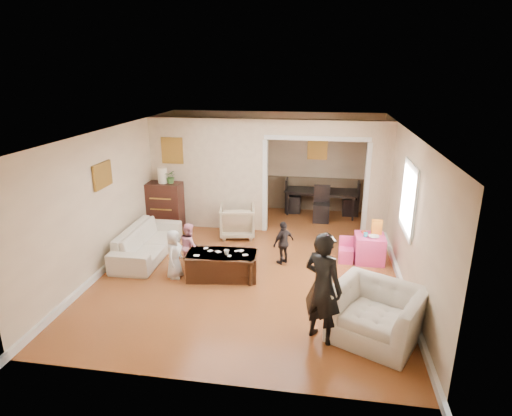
% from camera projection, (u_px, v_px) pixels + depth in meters
% --- Properties ---
extents(floor, '(7.00, 7.00, 0.00)m').
position_uv_depth(floor, '(254.00, 261.00, 8.47)').
color(floor, '#A95B2B').
rests_on(floor, ground).
extents(partition_left, '(2.75, 0.18, 2.60)m').
position_uv_depth(partition_left, '(209.00, 174.00, 9.96)').
color(partition_left, beige).
rests_on(partition_left, ground).
extents(partition_right, '(0.55, 0.18, 2.60)m').
position_uv_depth(partition_right, '(378.00, 180.00, 9.39)').
color(partition_right, beige).
rests_on(partition_right, ground).
extents(partition_header, '(2.22, 0.18, 0.35)m').
position_uv_depth(partition_header, '(317.00, 128.00, 9.24)').
color(partition_header, beige).
rests_on(partition_header, partition_right).
extents(window_pane, '(0.03, 0.95, 1.10)m').
position_uv_depth(window_pane, '(409.00, 199.00, 7.21)').
color(window_pane, white).
rests_on(window_pane, ground).
extents(framed_art_partition, '(0.45, 0.03, 0.55)m').
position_uv_depth(framed_art_partition, '(172.00, 151.00, 9.82)').
color(framed_art_partition, brown).
rests_on(framed_art_partition, partition_left).
extents(framed_art_sofa_wall, '(0.03, 0.55, 0.40)m').
position_uv_depth(framed_art_sofa_wall, '(103.00, 175.00, 7.76)').
color(framed_art_sofa_wall, brown).
extents(framed_art_alcove, '(0.45, 0.03, 0.55)m').
position_uv_depth(framed_art_alcove, '(318.00, 148.00, 11.01)').
color(framed_art_alcove, brown).
extents(sofa, '(0.82, 2.06, 0.60)m').
position_uv_depth(sofa, '(147.00, 242.00, 8.65)').
color(sofa, silver).
rests_on(sofa, ground).
extents(armchair_back, '(0.90, 0.92, 0.72)m').
position_uv_depth(armchair_back, '(237.00, 221.00, 9.65)').
color(armchair_back, tan).
rests_on(armchair_back, ground).
extents(armchair_front, '(1.52, 1.45, 0.77)m').
position_uv_depth(armchair_front, '(376.00, 314.00, 5.95)').
color(armchair_front, silver).
rests_on(armchair_front, ground).
extents(dresser, '(0.83, 0.47, 1.14)m').
position_uv_depth(dresser, '(165.00, 206.00, 10.00)').
color(dresser, '#371710').
rests_on(dresser, ground).
extents(table_lamp, '(0.22, 0.22, 0.36)m').
position_uv_depth(table_lamp, '(163.00, 175.00, 9.77)').
color(table_lamp, '#FFEFCF').
rests_on(table_lamp, dresser).
extents(potted_plant, '(0.28, 0.25, 0.32)m').
position_uv_depth(potted_plant, '(171.00, 177.00, 9.75)').
color(potted_plant, '#40682E').
rests_on(potted_plant, dresser).
extents(coffee_table, '(1.33, 0.80, 0.47)m').
position_uv_depth(coffee_table, '(222.00, 265.00, 7.77)').
color(coffee_table, '#381D12').
rests_on(coffee_table, ground).
extents(coffee_cup, '(0.11, 0.11, 0.09)m').
position_uv_depth(coffee_cup, '(226.00, 252.00, 7.62)').
color(coffee_cup, silver).
rests_on(coffee_cup, coffee_table).
extents(play_table, '(0.58, 0.58, 0.54)m').
position_uv_depth(play_table, '(369.00, 249.00, 8.39)').
color(play_table, '#E33B85').
rests_on(play_table, ground).
extents(cereal_box, '(0.20, 0.07, 0.30)m').
position_uv_depth(cereal_box, '(377.00, 227.00, 8.34)').
color(cereal_box, yellow).
rests_on(cereal_box, play_table).
extents(cyan_cup, '(0.08, 0.08, 0.08)m').
position_uv_depth(cyan_cup, '(366.00, 234.00, 8.26)').
color(cyan_cup, '#25A8BC').
rests_on(cyan_cup, play_table).
extents(toy_block, '(0.10, 0.08, 0.05)m').
position_uv_depth(toy_block, '(364.00, 232.00, 8.43)').
color(toy_block, '#B83317').
rests_on(toy_block, play_table).
extents(play_bowl, '(0.20, 0.20, 0.05)m').
position_uv_depth(play_bowl, '(374.00, 237.00, 8.18)').
color(play_bowl, white).
rests_on(play_bowl, play_table).
extents(dining_table, '(1.95, 1.22, 0.65)m').
position_uv_depth(dining_table, '(322.00, 201.00, 11.19)').
color(dining_table, black).
rests_on(dining_table, ground).
extents(adult_person, '(0.70, 0.65, 1.61)m').
position_uv_depth(adult_person, '(323.00, 287.00, 5.81)').
color(adult_person, black).
rests_on(adult_person, ground).
extents(child_kneel_a, '(0.30, 0.45, 0.91)m').
position_uv_depth(child_kneel_a, '(174.00, 254.00, 7.69)').
color(child_kneel_a, silver).
rests_on(child_kneel_a, ground).
extents(child_kneel_b, '(0.50, 0.54, 0.89)m').
position_uv_depth(child_kneel_b, '(190.00, 246.00, 8.09)').
color(child_kneel_b, pink).
rests_on(child_kneel_b, ground).
extents(child_toddler, '(0.50, 0.52, 0.87)m').
position_uv_depth(child_toddler, '(283.00, 243.00, 8.26)').
color(child_toddler, black).
rests_on(child_toddler, ground).
extents(craft_papers, '(0.97, 0.43, 0.00)m').
position_uv_depth(craft_papers, '(222.00, 252.00, 7.73)').
color(craft_papers, white).
rests_on(craft_papers, coffee_table).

